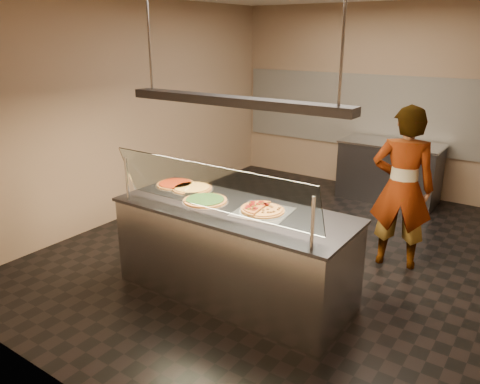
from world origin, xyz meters
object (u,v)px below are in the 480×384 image
Objects in this scene: serving_counter at (234,252)px; prep_table at (389,171)px; pizza_spinach at (205,200)px; worker at (402,188)px; half_pizza_sausage at (272,212)px; heat_lamp_housing at (233,101)px; pizza_cheese at (192,188)px; sneeze_guard at (211,188)px; perforated_tray at (263,211)px; half_pizza_pepperoni at (254,207)px; pizza_tomato at (176,184)px; pizza_spatula at (189,191)px.

serving_counter and prep_table have the same top height.
worker is at bearing 47.46° from pizza_spinach.
heat_lamp_housing reaches higher than half_pizza_sausage.
pizza_cheese is (-0.70, 0.22, 0.48)m from serving_counter.
prep_table is (-0.04, 3.67, -0.49)m from half_pizza_sausage.
sneeze_guard is 2.26m from worker.
half_pizza_pepperoni reaches higher than perforated_tray.
half_pizza_sausage is at bearing -6.52° from pizza_tomato.
half_pizza_sausage is 0.24× the size of worker.
pizza_spatula is at bearing -24.51° from pizza_tomato.
serving_counter is at bearing -95.27° from prep_table.
pizza_spatula is at bearing 179.16° from perforated_tray.
heat_lamp_housing is (0.00, 0.00, 1.48)m from serving_counter.
prep_table is at bearing 89.04° from perforated_tray.
worker reaches higher than perforated_tray.
half_pizza_sausage is at bearing 0.59° from perforated_tray.
half_pizza_sausage is at bearing -7.61° from pizza_cheese.
worker reaches higher than pizza_spatula.
prep_table is at bearing -83.75° from worker.
pizza_tomato is at bearing 172.31° from half_pizza_pepperoni.
perforated_tray is at bearing -8.43° from pizza_cheese.
pizza_spatula is (-0.64, 0.08, 0.49)m from serving_counter.
heat_lamp_housing is at bearing 40.66° from worker.
sneeze_guard is at bearing -44.43° from pizza_spinach.
sneeze_guard is 0.52m from half_pizza_pepperoni.
pizza_tomato reaches higher than serving_counter.
sneeze_guard reaches higher than pizza_tomato.
half_pizza_sausage is at bearing -89.40° from prep_table.
serving_counter is at bearing 0.00° from heat_lamp_housing.
heat_lamp_housing is at bearing -7.52° from pizza_spatula.
serving_counter is 3.76m from prep_table.
sneeze_guard is at bearing 45.76° from worker.
heat_lamp_housing is (0.70, -0.22, 1.01)m from pizza_cheese.
heat_lamp_housing reaches higher than sneeze_guard.
serving_counter is 2.01m from worker.
worker is (1.13, 1.94, -0.31)m from sneeze_guard.
half_pizza_pepperoni is 0.83m from pizza_spatula.
worker reaches higher than half_pizza_pepperoni.
perforated_tray is 0.92m from pizza_spatula.
pizza_spatula reaches higher than serving_counter.
serving_counter is 10.08× the size of pizza_spatula.
worker is (1.13, 1.59, 0.45)m from serving_counter.
heat_lamp_housing is at bearing 0.00° from serving_counter.
half_pizza_sausage reaches higher than pizza_tomato.
pizza_spatula is (0.06, -0.13, 0.01)m from pizza_cheese.
worker reaches higher than half_pizza_sausage.
pizza_spatula is at bearing 172.48° from serving_counter.
half_pizza_sausage is 0.28× the size of prep_table.
pizza_tomato is (-0.95, 0.22, 0.48)m from serving_counter.
half_pizza_pepperoni reaches higher than pizza_spinach.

